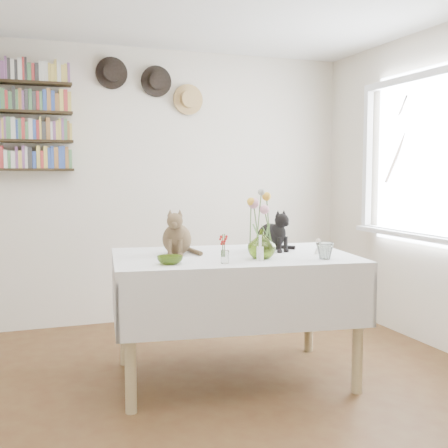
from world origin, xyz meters
name	(u,v)px	position (x,y,z in m)	size (l,w,h in m)	color
room	(223,196)	(0.00, 0.00, 1.25)	(4.08, 4.58, 2.58)	brown
window	(422,170)	(1.97, 0.80, 1.40)	(0.12, 1.52, 1.32)	white
dining_table	(233,285)	(0.27, 0.57, 0.63)	(1.68, 1.20, 0.83)	white
tabby_cat	(177,231)	(-0.07, 0.72, 0.99)	(0.21, 0.26, 0.31)	brown
black_cat	(271,230)	(0.59, 0.66, 0.98)	(0.19, 0.25, 0.29)	black
flower_vase	(262,244)	(0.38, 0.34, 0.93)	(0.18, 0.18, 0.19)	#8DB03A
green_bowl	(170,260)	(-0.21, 0.34, 0.86)	(0.15, 0.15, 0.05)	#8DB03A
drinking_glass	(325,251)	(0.75, 0.20, 0.89)	(0.11, 0.11, 0.10)	white
candlestick	(260,252)	(0.34, 0.27, 0.89)	(0.04, 0.04, 0.16)	white
berry_jar	(225,249)	(0.10, 0.25, 0.92)	(0.05, 0.05, 0.19)	white
porcelain_figurine	(318,247)	(0.82, 0.41, 0.88)	(0.05, 0.05, 0.10)	white
flower_bouquet	(261,204)	(0.38, 0.36, 1.18)	(0.17, 0.12, 0.39)	#4C7233
bookshelf_unit	(10,116)	(-1.10, 2.16, 1.84)	(1.00, 0.16, 0.91)	black
wall_hats	(153,84)	(0.12, 2.19, 2.17)	(0.98, 0.09, 0.48)	black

